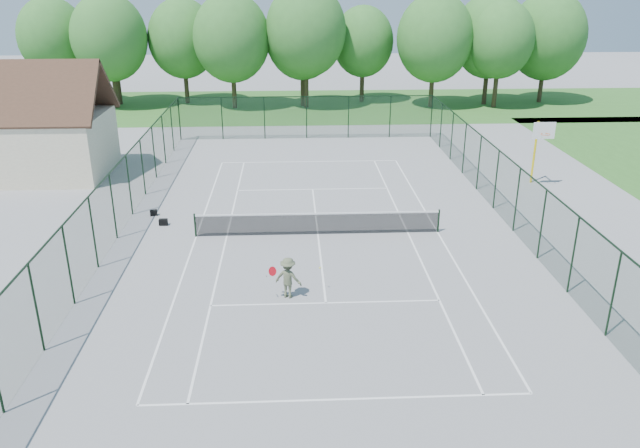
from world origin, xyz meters
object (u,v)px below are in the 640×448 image
(tennis_net, at_px, (318,222))
(sports_bag_a, at_px, (154,213))
(tennis_player, at_px, (288,278))
(basketball_goal, at_px, (540,140))

(tennis_net, bearing_deg, sports_bag_a, 160.72)
(tennis_net, xyz_separation_m, tennis_player, (-1.34, -5.85, 0.20))
(basketball_goal, height_order, sports_bag_a, basketball_goal)
(sports_bag_a, relative_size, tennis_player, 0.17)
(tennis_net, distance_m, sports_bag_a, 8.41)
(sports_bag_a, xyz_separation_m, tennis_player, (6.58, -8.63, 0.64))
(sports_bag_a, height_order, tennis_player, tennis_player)
(basketball_goal, distance_m, sports_bag_a, 20.84)
(basketball_goal, bearing_deg, tennis_player, -137.95)
(tennis_net, distance_m, basketball_goal, 14.19)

